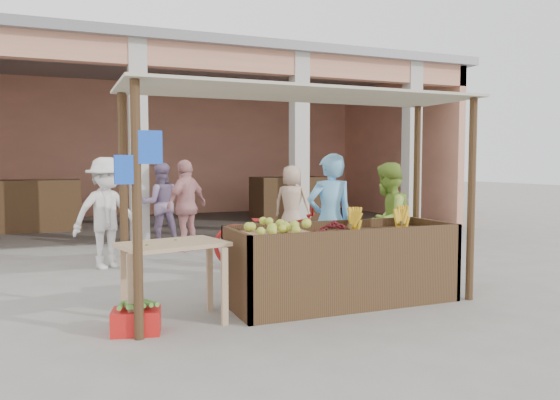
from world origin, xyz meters
name	(u,v)px	position (x,y,z in m)	size (l,w,h in m)	color
ground	(303,307)	(0.00, 0.00, 0.00)	(60.00, 60.00, 0.00)	slate
market_building	(162,120)	(0.05, 8.93, 2.70)	(14.40, 6.40, 4.20)	tan
fruit_stall	(342,268)	(0.50, 0.00, 0.40)	(2.60, 0.95, 0.80)	#49331D
stall_awning	(300,129)	(-0.01, 0.06, 1.98)	(4.09, 1.35, 2.39)	#49331D
banana_heap	(376,222)	(0.97, 0.05, 0.91)	(1.21, 0.66, 0.22)	gold
melon_tray	(278,230)	(-0.32, -0.05, 0.89)	(0.70, 0.61, 0.19)	#936A4C
berry_heap	(335,227)	(0.42, 0.05, 0.88)	(0.49, 0.40, 0.16)	maroon
side_table	(173,256)	(-1.45, -0.04, 0.67)	(1.13, 0.88, 0.81)	tan
papaya_pile	(173,232)	(-1.45, -0.04, 0.92)	(0.76, 0.44, 0.22)	#45882C
red_crate	(136,321)	(-1.85, -0.27, 0.12)	(0.44, 0.32, 0.23)	red
plantain_bundle	(136,305)	(-1.85, -0.27, 0.27)	(0.36, 0.25, 0.07)	#4C832F
produce_sacks	(304,224)	(2.44, 5.26, 0.27)	(0.91, 0.68, 0.55)	maroon
vendor_blue	(330,216)	(0.73, 0.76, 0.92)	(0.69, 0.51, 1.84)	#6CB6EE
vendor_green	(387,219)	(1.60, 0.75, 0.85)	(0.82, 0.47, 1.70)	#97BF41
motorcycle	(278,232)	(0.62, 2.26, 0.54)	(2.08, 0.72, 1.08)	maroon
shopper_a	(107,209)	(-1.82, 3.15, 0.91)	(1.17, 0.59, 1.82)	silver
shopper_b	(186,202)	(-0.35, 4.30, 0.89)	(1.04, 0.55, 1.77)	#D28D8C
shopper_c	(292,200)	(1.88, 4.61, 0.86)	(0.83, 0.54, 1.72)	tan
shopper_f	(160,200)	(-0.63, 5.35, 0.88)	(0.85, 0.49, 1.75)	gray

